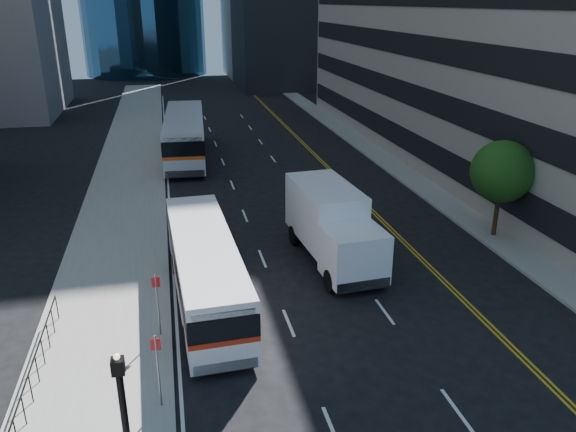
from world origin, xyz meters
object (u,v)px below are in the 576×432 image
object	(u,v)px
street_tree	(502,172)
bus_rear	(185,135)
box_truck	(332,225)
bus_front	(205,268)

from	to	relation	value
street_tree	bus_rear	distance (m)	25.12
bus_rear	box_truck	world-z (taller)	box_truck
box_truck	bus_front	bearing A→B (deg)	-161.71
bus_rear	bus_front	bearing A→B (deg)	-87.33
street_tree	box_truck	distance (m)	9.48
bus_front	box_truck	world-z (taller)	box_truck
street_tree	bus_front	distance (m)	16.04
bus_front	bus_rear	world-z (taller)	bus_rear
street_tree	bus_rear	world-z (taller)	street_tree
box_truck	street_tree	bearing A→B (deg)	1.24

